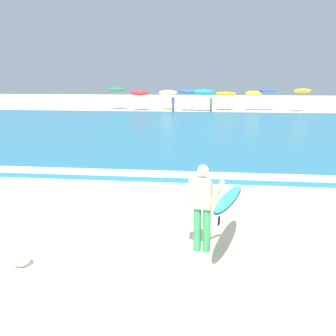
# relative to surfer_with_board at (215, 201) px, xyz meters

# --- Properties ---
(ground_plane) EXTENTS (160.00, 160.00, 0.00)m
(ground_plane) POSITION_rel_surfer_with_board_xyz_m (-1.93, 0.32, -1.03)
(ground_plane) COLOR beige
(sea) EXTENTS (120.00, 28.00, 0.14)m
(sea) POSITION_rel_surfer_with_board_xyz_m (-1.93, 19.36, -0.96)
(sea) COLOR teal
(sea) RESTS_ON ground
(surf_foam) EXTENTS (120.00, 1.01, 0.01)m
(surf_foam) POSITION_rel_surfer_with_board_xyz_m (-1.93, 5.96, -0.89)
(surf_foam) COLOR white
(surf_foam) RESTS_ON sea
(surfer_with_board) EXTENTS (1.14, 2.66, 1.73)m
(surfer_with_board) POSITION_rel_surfer_with_board_xyz_m (0.00, 0.00, 0.00)
(surfer_with_board) COLOR #338E56
(surfer_with_board) RESTS_ON ground
(beach_umbrella_0) EXTENTS (2.15, 2.18, 2.46)m
(beach_umbrella_0) POSITION_rel_surfer_with_board_xyz_m (-11.74, 37.79, 1.09)
(beach_umbrella_0) COLOR beige
(beach_umbrella_0) RESTS_ON ground
(beach_umbrella_1) EXTENTS (2.03, 2.03, 2.11)m
(beach_umbrella_1) POSITION_rel_surfer_with_board_xyz_m (-8.73, 35.97, 0.82)
(beach_umbrella_1) COLOR beige
(beach_umbrella_1) RESTS_ON ground
(beach_umbrella_2) EXTENTS (2.03, 2.04, 2.15)m
(beach_umbrella_2) POSITION_rel_surfer_with_board_xyz_m (-5.92, 37.52, 0.80)
(beach_umbrella_2) COLOR beige
(beach_umbrella_2) RESTS_ON ground
(beach_umbrella_3) EXTENTS (1.93, 1.95, 2.34)m
(beach_umbrella_3) POSITION_rel_surfer_with_board_xyz_m (-3.65, 36.17, 1.01)
(beach_umbrella_3) COLOR beige
(beach_umbrella_3) RESTS_ON ground
(beach_umbrella_4) EXTENTS (2.25, 2.26, 2.29)m
(beach_umbrella_4) POSITION_rel_surfer_with_board_xyz_m (-1.97, 35.99, 0.96)
(beach_umbrella_4) COLOR beige
(beach_umbrella_4) RESTS_ON ground
(beach_umbrella_5) EXTENTS (2.20, 2.21, 2.00)m
(beach_umbrella_5) POSITION_rel_surfer_with_board_xyz_m (0.35, 37.45, 0.75)
(beach_umbrella_5) COLOR beige
(beach_umbrella_5) RESTS_ON ground
(beach_umbrella_6) EXTENTS (1.81, 1.83, 2.10)m
(beach_umbrella_6) POSITION_rel_surfer_with_board_xyz_m (3.27, 38.09, 0.76)
(beach_umbrella_6) COLOR beige
(beach_umbrella_6) RESTS_ON ground
(beach_umbrella_7) EXTENTS (1.94, 1.97, 2.32)m
(beach_umbrella_7) POSITION_rel_surfer_with_board_xyz_m (4.78, 38.21, 1.01)
(beach_umbrella_7) COLOR beige
(beach_umbrella_7) RESTS_ON ground
(beach_umbrella_8) EXTENTS (1.76, 1.77, 2.39)m
(beach_umbrella_8) POSITION_rel_surfer_with_board_xyz_m (8.02, 36.47, 1.09)
(beach_umbrella_8) COLOR beige
(beach_umbrella_8) RESTS_ON ground
(beachgoer_near_row_left) EXTENTS (0.32, 0.20, 1.58)m
(beachgoer_near_row_left) POSITION_rel_surfer_with_board_xyz_m (-1.17, 35.27, -0.19)
(beachgoer_near_row_left) COLOR #383842
(beachgoer_near_row_left) RESTS_ON ground
(beachgoer_near_row_mid) EXTENTS (0.32, 0.20, 1.58)m
(beachgoer_near_row_mid) POSITION_rel_surfer_with_board_xyz_m (-5.18, 36.10, -0.19)
(beachgoer_near_row_mid) COLOR #383842
(beachgoer_near_row_mid) RESTS_ON ground
(beachgoer_near_row_right) EXTENTS (0.32, 0.20, 1.58)m
(beachgoer_near_row_right) POSITION_rel_surfer_with_board_xyz_m (-5.02, 34.78, -0.19)
(beachgoer_near_row_right) COLOR #383842
(beachgoer_near_row_right) RESTS_ON ground
(beach_ball) EXTENTS (0.33, 0.33, 0.33)m
(beach_ball) POSITION_rel_surfer_with_board_xyz_m (-3.42, -1.07, -0.86)
(beach_ball) COLOR white
(beach_ball) RESTS_ON ground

